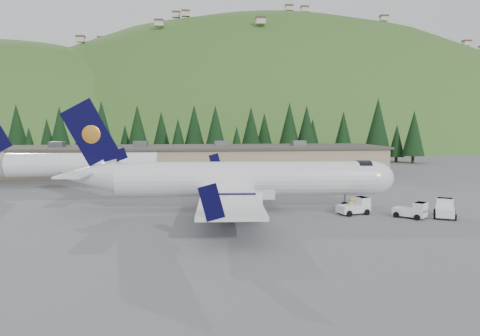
% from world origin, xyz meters
% --- Properties ---
extents(ground, '(600.00, 600.00, 0.00)m').
position_xyz_m(ground, '(0.00, 0.00, 0.00)').
color(ground, slate).
extents(airliner, '(36.57, 34.32, 12.14)m').
position_xyz_m(airliner, '(-1.07, 0.07, 3.23)').
color(airliner, white).
rests_on(airliner, ground).
extents(second_airliner, '(27.50, 11.00, 10.05)m').
position_xyz_m(second_airliner, '(-24.92, 22.00, 3.32)').
color(second_airliner, white).
rests_on(second_airliner, ground).
extents(baggage_tug_a, '(3.60, 2.69, 1.75)m').
position_xyz_m(baggage_tug_a, '(11.03, -3.97, 0.78)').
color(baggage_tug_a, white).
rests_on(baggage_tug_a, ground).
extents(baggage_tug_b, '(3.27, 3.34, 1.66)m').
position_xyz_m(baggage_tug_b, '(15.95, -6.64, 0.74)').
color(baggage_tug_b, white).
rests_on(baggage_tug_b, ground).
extents(baggage_tug_c, '(3.21, 3.81, 1.82)m').
position_xyz_m(baggage_tug_c, '(19.43, -6.50, 0.81)').
color(baggage_tug_c, white).
rests_on(baggage_tug_c, ground).
extents(terminal_building, '(71.00, 17.00, 6.10)m').
position_xyz_m(terminal_building, '(-5.01, 38.00, 2.62)').
color(terminal_building, '#9B8C69').
rests_on(terminal_building, ground).
extents(ramp_worker, '(0.73, 0.65, 1.67)m').
position_xyz_m(ramp_worker, '(10.64, -3.74, 0.83)').
color(ramp_worker, yellow).
rests_on(ramp_worker, ground).
extents(tree_line, '(110.84, 17.54, 14.27)m').
position_xyz_m(tree_line, '(-1.39, 60.34, 7.29)').
color(tree_line, black).
rests_on(tree_line, ground).
extents(hills, '(614.00, 330.00, 300.00)m').
position_xyz_m(hills, '(53.34, 207.38, -82.80)').
color(hills, '#2E4E19').
rests_on(hills, ground).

